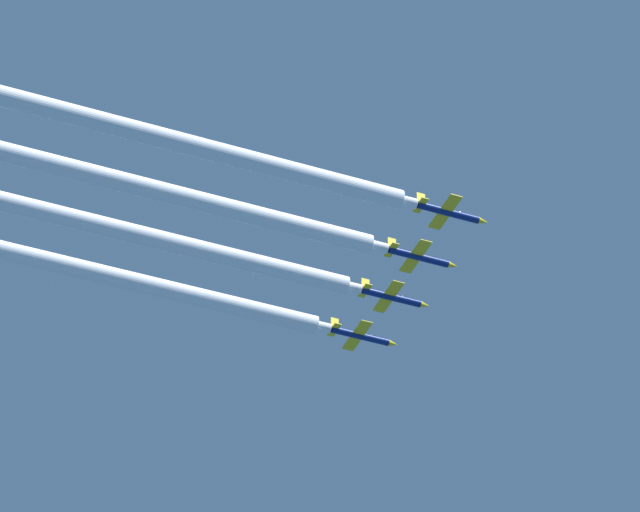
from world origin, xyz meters
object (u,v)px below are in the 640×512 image
object	(u,v)px
jet_center	(420,257)
jet_inner_right	(450,213)
jet_inner_left	(393,297)
jet_far_left	(362,336)

from	to	relation	value
jet_center	jet_inner_right	size ratio (longest dim) A/B	1.00
jet_inner_left	jet_center	world-z (taller)	jet_inner_left
jet_far_left	jet_center	bearing A→B (deg)	0.49
jet_inner_right	jet_far_left	bearing A→B (deg)	179.91
jet_far_left	jet_center	xyz separation A→B (m)	(23.01, 0.19, -0.40)
jet_far_left	jet_inner_right	size ratio (longest dim) A/B	1.00
jet_inner_left	jet_inner_right	world-z (taller)	jet_inner_left
jet_far_left	jet_inner_right	world-z (taller)	jet_far_left
jet_center	jet_inner_left	bearing A→B (deg)	178.61
jet_far_left	jet_inner_left	size ratio (longest dim) A/B	1.00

